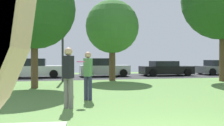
% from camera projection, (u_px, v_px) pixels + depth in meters
% --- Properties ---
extents(road_strip, '(44.00, 6.40, 0.01)m').
position_uv_depth(road_strip, '(86.00, 77.00, 19.59)').
color(road_strip, '#28282B').
rests_on(road_strip, ground_plane).
extents(oak_tree_center, '(4.14, 4.14, 6.11)m').
position_uv_depth(oak_tree_center, '(34.00, 8.00, 11.82)').
color(oak_tree_center, brown).
rests_on(oak_tree_center, ground_plane).
extents(maple_tree_far, '(3.63, 3.63, 5.50)m').
position_uv_depth(maple_tree_far, '(112.00, 27.00, 16.05)').
color(maple_tree_far, brown).
rests_on(maple_tree_far, ground_plane).
extents(person_thrower, '(0.35, 0.39, 1.80)m').
position_uv_depth(person_thrower, '(68.00, 74.00, 6.98)').
color(person_thrower, slate).
rests_on(person_thrower, ground_plane).
extents(person_catcher, '(0.35, 0.39, 1.72)m').
position_uv_depth(person_catcher, '(88.00, 73.00, 8.37)').
color(person_catcher, '#2D334C').
rests_on(person_catcher, ground_plane).
extents(frisbee_disc, '(0.38, 0.38, 0.03)m').
position_uv_depth(frisbee_disc, '(81.00, 62.00, 7.80)').
color(frisbee_disc, '#EA2D6B').
extents(parked_car_white, '(4.08, 1.96, 1.51)m').
position_uv_depth(parked_car_white, '(35.00, 69.00, 18.62)').
color(parked_car_white, white).
rests_on(parked_car_white, ground_plane).
extents(parked_car_silver, '(4.12, 2.01, 1.53)m').
position_uv_depth(parked_car_silver, '(104.00, 68.00, 19.99)').
color(parked_car_silver, '#B7B7BC').
rests_on(parked_car_silver, ground_plane).
extents(parked_car_black, '(4.60, 2.01, 1.30)m').
position_uv_depth(parked_car_black, '(166.00, 69.00, 21.01)').
color(parked_car_black, black).
rests_on(parked_car_black, ground_plane).
extents(parked_car_grey, '(4.17, 2.10, 1.38)m').
position_uv_depth(parked_car_grey, '(219.00, 68.00, 22.37)').
color(parked_car_grey, slate).
rests_on(parked_car_grey, ground_plane).
extents(street_lamp_post, '(0.14, 0.14, 4.50)m').
position_uv_depth(street_lamp_post, '(63.00, 47.00, 15.44)').
color(street_lamp_post, '#2D2D33').
rests_on(street_lamp_post, ground_plane).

